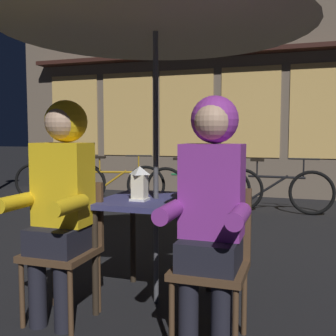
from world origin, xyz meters
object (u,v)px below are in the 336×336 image
(lantern, at_px, (140,183))
(patio_umbrella, at_px, (155,2))
(cafe_table, at_px, (156,213))
(chair_left, at_px, (67,242))
(person_right_hooded, at_px, (211,195))
(bicycle_second, at_px, (116,184))
(person_left_hooded, at_px, (61,188))
(bicycle_third, at_px, (197,187))
(bicycle_fourth, at_px, (276,190))
(bicycle_nearest, at_px, (60,181))
(chair_right, at_px, (213,256))

(lantern, bearing_deg, patio_umbrella, 57.32)
(cafe_table, xyz_separation_m, chair_left, (-0.48, -0.37, -0.15))
(lantern, xyz_separation_m, chair_left, (-0.41, -0.25, -0.37))
(cafe_table, xyz_separation_m, person_right_hooded, (0.48, -0.43, 0.21))
(chair_left, relative_size, bicycle_second, 0.53)
(person_left_hooded, height_order, bicycle_third, person_left_hooded)
(cafe_table, xyz_separation_m, bicycle_second, (-2.02, 3.56, -0.29))
(cafe_table, height_order, chair_left, chair_left)
(bicycle_fourth, bearing_deg, patio_umbrella, -99.56)
(patio_umbrella, distance_m, bicycle_third, 3.98)
(bicycle_nearest, bearing_deg, cafe_table, -48.62)
(person_left_hooded, height_order, person_right_hooded, same)
(bicycle_nearest, bearing_deg, chair_left, -55.94)
(person_right_hooded, distance_m, bicycle_fourth, 4.07)
(bicycle_third, xyz_separation_m, bicycle_fourth, (1.21, 0.06, 0.00))
(patio_umbrella, height_order, bicycle_fourth, patio_umbrella)
(bicycle_nearest, relative_size, bicycle_fourth, 0.98)
(bicycle_fourth, bearing_deg, lantern, -100.37)
(chair_right, bearing_deg, person_right_hooded, -90.00)
(person_left_hooded, xyz_separation_m, bicycle_nearest, (-2.65, 3.98, -0.50))
(patio_umbrella, height_order, bicycle_second, patio_umbrella)
(chair_left, distance_m, bicycle_fourth, 4.13)
(chair_right, bearing_deg, patio_umbrella, 142.45)
(patio_umbrella, bearing_deg, bicycle_third, 99.62)
(cafe_table, distance_m, chair_right, 0.62)
(person_left_hooded, distance_m, bicycle_second, 4.30)
(person_right_hooded, relative_size, bicycle_third, 0.84)
(chair_left, bearing_deg, bicycle_third, 91.77)
(chair_left, relative_size, bicycle_fourth, 0.52)
(bicycle_fourth, bearing_deg, chair_right, -91.84)
(person_right_hooded, xyz_separation_m, bicycle_fourth, (0.13, 4.04, -0.50))
(bicycle_nearest, xyz_separation_m, bicycle_fourth, (3.74, 0.05, 0.00))
(lantern, height_order, bicycle_fourth, lantern)
(bicycle_second, bearing_deg, lantern, -62.07)
(cafe_table, height_order, person_right_hooded, person_right_hooded)
(lantern, bearing_deg, cafe_table, 57.32)
(cafe_table, height_order, bicycle_fourth, bicycle_fourth)
(patio_umbrella, distance_m, bicycle_second, 4.44)
(lantern, relative_size, person_left_hooded, 0.17)
(patio_umbrella, distance_m, person_left_hooded, 1.37)
(lantern, distance_m, bicycle_nearest, 4.81)
(bicycle_third, bearing_deg, chair_left, -88.23)
(bicycle_third, distance_m, bicycle_fourth, 1.21)
(person_left_hooded, xyz_separation_m, bicycle_fourth, (1.09, 4.04, -0.50))
(bicycle_nearest, height_order, bicycle_third, same)
(lantern, xyz_separation_m, bicycle_third, (-0.53, 3.66, -0.51))
(cafe_table, relative_size, lantern, 3.20)
(chair_right, height_order, person_left_hooded, person_left_hooded)
(lantern, distance_m, bicycle_fourth, 3.82)
(bicycle_second, relative_size, bicycle_third, 0.98)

